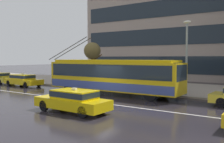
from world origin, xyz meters
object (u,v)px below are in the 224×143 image
pedestrian_at_shelter (177,74)px  street_lamp (187,50)px  taxi_oncoming_near (73,100)px  street_tree_bare (92,52)px  pedestrian_approaching_curb (130,72)px  trolleybus (112,75)px  bus_shelter (124,69)px  taxi_queued_behind_bus (23,80)px

pedestrian_at_shelter → street_lamp: (1.26, -1.53, 2.02)m
street_lamp → pedestrian_at_shelter: bearing=129.4°
taxi_oncoming_near → street_tree_bare: size_ratio=0.98×
pedestrian_at_shelter → street_lamp: street_lamp is taller
pedestrian_at_shelter → street_tree_bare: street_tree_bare is taller
taxi_oncoming_near → pedestrian_approaching_curb: 10.34m
street_lamp → trolleybus: bearing=-156.6°
bus_shelter → street_lamp: 6.70m
taxi_oncoming_near → pedestrian_at_shelter: 11.05m
taxi_queued_behind_bus → street_tree_bare: 8.14m
taxi_oncoming_near → street_lamp: size_ratio=0.78×
taxi_oncoming_near → street_lamp: (3.55, 9.24, 2.97)m
taxi_queued_behind_bus → bus_shelter: (10.60, 3.73, 1.32)m
taxi_queued_behind_bus → street_lamp: 17.49m
taxi_oncoming_near → street_tree_bare: 14.25m
taxi_queued_behind_bus → street_tree_bare: (5.65, 5.00, 3.04)m
pedestrian_approaching_curb → street_lamp: bearing=-8.3°
trolleybus → taxi_oncoming_near: bearing=-74.0°
trolleybus → taxi_queued_behind_bus: bearing=-178.3°
trolleybus → pedestrian_approaching_curb: 3.22m
bus_shelter → pedestrian_at_shelter: bus_shelter is taller
trolleybus → pedestrian_approaching_curb: (-0.16, 3.22, 0.14)m
taxi_oncoming_near → trolleybus: bearing=106.0°
trolleybus → street_tree_bare: (-5.86, 4.66, 2.14)m
pedestrian_at_shelter → pedestrian_approaching_curb: pedestrian_approaching_curb is taller
trolleybus → taxi_queued_behind_bus: trolleybus is taller
taxi_oncoming_near → taxi_queued_behind_bus: bearing=154.2°
street_lamp → taxi_oncoming_near: bearing=-111.0°
trolleybus → street_tree_bare: trolleybus is taller
trolleybus → street_lamp: bearing=23.4°
bus_shelter → taxi_oncoming_near: bearing=-74.3°
bus_shelter → pedestrian_approaching_curb: bearing=-13.4°
taxi_oncoming_near → pedestrian_approaching_curb: size_ratio=2.31×
pedestrian_at_shelter → taxi_oncoming_near: bearing=-102.0°
taxi_queued_behind_bus → pedestrian_at_shelter: pedestrian_at_shelter is taller
street_lamp → street_tree_bare: size_ratio=1.25×
pedestrian_at_shelter → street_lamp: bearing=-50.6°
taxi_queued_behind_bus → street_lamp: (17.02, 2.72, 2.97)m
pedestrian_approaching_curb → street_tree_bare: street_tree_bare is taller
taxi_oncoming_near → taxi_queued_behind_bus: 14.96m
taxi_queued_behind_bus → street_tree_bare: bearing=41.5°
taxi_queued_behind_bus → pedestrian_approaching_curb: 11.93m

